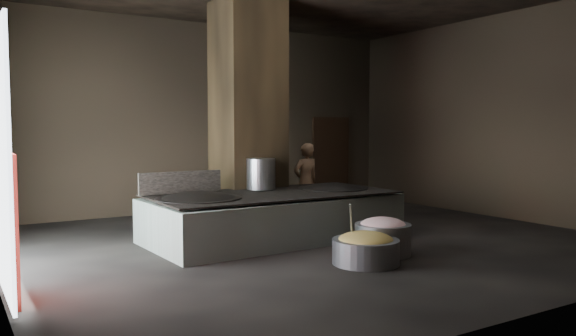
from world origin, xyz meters
TOP-DOWN VIEW (x-y plane):
  - floor at (0.00, 0.00)m, footprint 10.00×9.00m
  - back_wall at (0.00, 4.55)m, footprint 10.00×0.10m
  - front_wall at (0.00, -4.55)m, footprint 10.00×0.10m
  - right_wall at (5.05, 0.00)m, footprint 0.10×9.00m
  - pillar at (-0.30, 1.90)m, footprint 1.20×1.20m
  - hearth_platform at (-0.52, 0.51)m, footprint 4.50×2.31m
  - platform_cap at (-0.52, 0.51)m, footprint 4.32×2.07m
  - wok_left at (-1.97, 0.46)m, footprint 1.39×1.39m
  - wok_left_rim at (-1.97, 0.46)m, footprint 1.42×1.42m
  - wok_right at (0.83, 0.56)m, footprint 1.29×1.29m
  - wok_right_rim at (0.83, 0.56)m, footprint 1.32×1.32m
  - stock_pot at (-0.47, 1.06)m, footprint 0.54×0.54m
  - splash_guard at (-1.97, 1.26)m, footprint 1.54×0.13m
  - cook at (1.14, 1.97)m, footprint 0.63×0.42m
  - veg_basin at (-0.30, -1.81)m, footprint 1.26×1.26m
  - veg_fill at (-0.30, -1.81)m, footprint 0.81×0.81m
  - ladle at (-0.45, -1.66)m, footprint 0.29×0.30m
  - meat_basin at (0.32, -1.47)m, footprint 1.11×1.11m
  - meat_fill at (0.32, -1.47)m, footprint 0.73×0.73m
  - doorway_near at (1.20, 4.45)m, footprint 1.18×0.08m
  - doorway_near_glow at (1.45, 4.60)m, footprint 0.79×0.04m
  - doorway_far at (3.60, 4.45)m, footprint 1.18×0.08m
  - doorway_far_glow at (3.76, 4.62)m, footprint 0.80×0.04m
  - pavilion_sliver at (-4.88, -1.10)m, footprint 0.05×0.90m

SIDE VIEW (x-z plane):
  - floor at x=0.00m, z-range -0.10..0.00m
  - veg_basin at x=-0.30m, z-range 0.00..0.36m
  - meat_basin at x=0.32m, z-range 0.00..0.48m
  - veg_fill at x=-0.30m, z-range 0.23..0.47m
  - hearth_platform at x=-0.52m, z-range 0.00..0.77m
  - meat_fill at x=0.32m, z-range 0.31..0.59m
  - ladle at x=-0.45m, z-range 0.20..0.90m
  - wok_left at x=-1.97m, z-range 0.56..0.94m
  - wok_right at x=0.83m, z-range 0.57..0.93m
  - platform_cap at x=-0.52m, z-range 0.80..0.83m
  - wok_left_rim at x=-1.97m, z-range 0.80..0.84m
  - wok_right_rim at x=0.83m, z-range 0.80..0.84m
  - cook at x=1.14m, z-range 0.00..1.66m
  - pavilion_sliver at x=-4.88m, z-range 0.00..1.70m
  - splash_guard at x=-1.97m, z-range 0.84..1.22m
  - doorway_near_glow at x=1.45m, z-range 0.11..1.99m
  - doorway_far_glow at x=3.76m, z-range 0.11..1.99m
  - doorway_near at x=1.20m, z-range -0.09..2.29m
  - doorway_far at x=3.60m, z-range -0.09..2.29m
  - stock_pot at x=-0.47m, z-range 0.84..1.42m
  - back_wall at x=0.00m, z-range 0.00..4.50m
  - front_wall at x=0.00m, z-range 0.00..4.50m
  - right_wall at x=5.05m, z-range 0.00..4.50m
  - pillar at x=-0.30m, z-range 0.00..4.50m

